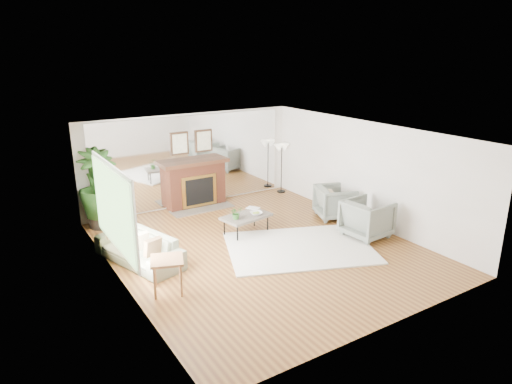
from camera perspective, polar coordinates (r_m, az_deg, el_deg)
ground at (r=9.94m, az=0.69°, el=-6.98°), size 7.00×7.00×0.00m
wall_left at (r=8.34m, az=-16.83°, el=-3.36°), size 0.02×7.00×2.50m
wall_right at (r=11.34m, az=13.52°, el=2.33°), size 0.02×7.00×2.50m
wall_back at (r=12.46m, az=-8.06°, el=3.98°), size 6.00×0.02×2.50m
mirror_panel at (r=12.44m, az=-8.02°, el=3.97°), size 5.40×0.04×2.40m
window_panel at (r=8.68m, az=-17.43°, el=-1.90°), size 0.04×2.40×1.50m
fireplace at (r=12.41m, az=-7.50°, el=1.13°), size 1.85×0.83×2.05m
area_rug at (r=9.95m, az=5.45°, el=-6.93°), size 3.64×3.15×0.03m
coffee_table at (r=10.53m, az=-1.23°, el=-3.14°), size 1.21×0.84×0.45m
sofa at (r=9.49m, az=-14.43°, el=-6.82°), size 1.34×2.18×0.59m
armchair_back at (r=11.72m, az=9.85°, el=-1.23°), size 1.16×1.15×0.83m
armchair_front at (r=10.66m, az=13.70°, el=-3.24°), size 1.03×1.00×0.87m
side_table at (r=8.17m, az=-11.06°, el=-8.85°), size 0.72×0.72×0.63m
potted_ficus at (r=11.37m, az=-19.17°, el=0.68°), size 1.10×1.10×1.91m
floor_lamp at (r=13.43m, az=3.24°, el=5.09°), size 0.48×0.26×1.46m
tabletop_plant at (r=10.26m, az=-2.49°, el=-2.62°), size 0.27×0.24×0.29m
fruit_bowl at (r=10.55m, az=0.00°, el=-2.67°), size 0.33×0.33×0.07m
book at (r=10.87m, az=-0.65°, el=-2.20°), size 0.33×0.36×0.02m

